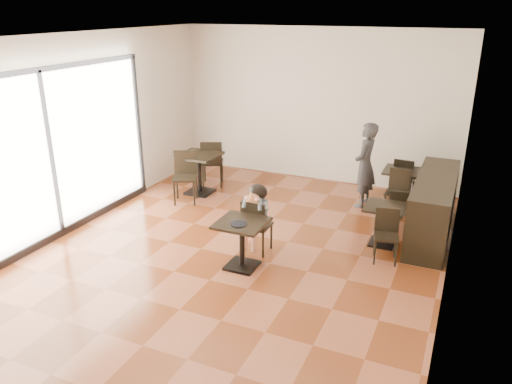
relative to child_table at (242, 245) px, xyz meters
The scene contains 22 objects.
floor 0.51m from the child_table, 134.80° to the left, with size 6.00×8.00×0.01m, color brown.
ceiling 2.86m from the child_table, 134.80° to the left, with size 6.00×8.00×0.01m, color white.
wall_back 4.44m from the child_table, 93.41° to the left, with size 6.00×0.01×3.20m, color beige.
wall_left 3.49m from the child_table, behind, with size 0.01×8.00×3.20m, color beige.
wall_right 3.02m from the child_table, ahead, with size 0.01×8.00×3.20m, color beige.
storefront_window 3.40m from the child_table, behind, with size 0.04×4.50×2.60m, color white.
child_table is the anchor object (origin of this frame).
child_chair 0.55m from the child_table, 90.00° to the left, with size 0.39×0.39×0.87m, color black, non-canonical shape.
child 0.58m from the child_table, 90.00° to the left, with size 0.39×0.55×1.09m, color slate, non-canonical shape.
plate 0.38m from the child_table, 90.00° to the right, with size 0.24×0.24×0.01m, color black.
pizza_slice 0.69m from the child_table, 90.00° to the left, with size 0.25×0.19×0.06m, color tan, non-canonical shape.
adult_patron 3.31m from the child_table, 70.90° to the left, with size 0.59×0.38×1.60m, color #323236.
cafe_table_mid 2.35m from the child_table, 42.33° to the left, with size 0.62×0.62×0.66m, color black, non-canonical shape.
cafe_table_left 3.21m from the child_table, 130.90° to the left, with size 0.77×0.77×0.82m, color black, non-canonical shape.
cafe_table_back 3.81m from the child_table, 63.22° to the left, with size 0.66×0.66×0.70m, color black, non-canonical shape.
chair_mid_a 2.84m from the child_table, 48.75° to the left, with size 0.35×0.35×0.79m, color black, non-canonical shape.
chair_mid_b 2.14m from the child_table, 28.89° to the left, with size 0.35×0.35×0.79m, color black, non-canonical shape.
chair_left_a 3.64m from the child_table, 125.22° to the left, with size 0.44×0.44×0.98m, color black, non-canonical shape.
chair_left_b 2.82m from the child_table, 138.25° to the left, with size 0.44×0.44×0.98m, color black, non-canonical shape.
chair_back_a 4.13m from the child_table, 65.35° to the left, with size 0.38×0.38×0.84m, color black, non-canonical shape.
chair_back_b 3.33m from the child_table, 58.84° to the left, with size 0.38×0.38×0.84m, color black, non-canonical shape.
service_counter 3.29m from the child_table, 43.26° to the left, with size 0.60×2.40×1.00m, color black.
Camera 1 is at (3.05, -6.08, 3.61)m, focal length 35.00 mm.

